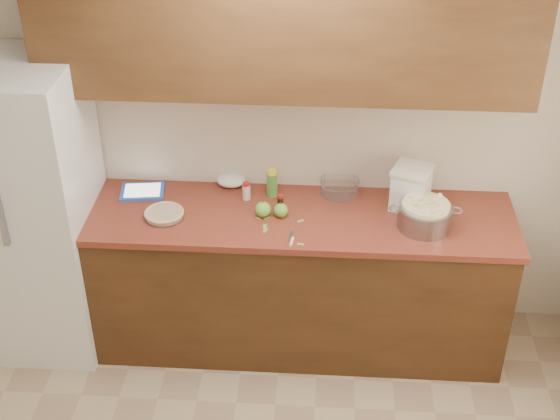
# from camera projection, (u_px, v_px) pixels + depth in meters

# --- Properties ---
(room_shell) EXTENTS (3.60, 3.60, 3.60)m
(room_shell) POSITION_uv_depth(u_px,v_px,m) (258.00, 343.00, 2.96)
(room_shell) COLOR tan
(room_shell) RESTS_ON ground
(counter_run) EXTENTS (2.64, 0.68, 0.92)m
(counter_run) POSITION_uv_depth(u_px,v_px,m) (282.00, 278.00, 4.66)
(counter_run) COLOR #4B2D15
(counter_run) RESTS_ON ground
(upper_cabinets) EXTENTS (2.60, 0.34, 0.70)m
(upper_cabinets) POSITION_uv_depth(u_px,v_px,m) (284.00, 29.00, 3.97)
(upper_cabinets) COLOR brown
(upper_cabinets) RESTS_ON room_shell
(fridge) EXTENTS (0.70, 0.70, 1.80)m
(fridge) POSITION_uv_depth(u_px,v_px,m) (31.00, 211.00, 4.47)
(fridge) COLOR white
(fridge) RESTS_ON ground
(pie) EXTENTS (0.23, 0.23, 0.04)m
(pie) POSITION_uv_depth(u_px,v_px,m) (164.00, 214.00, 4.37)
(pie) COLOR silver
(pie) RESTS_ON counter_run
(colander) EXTENTS (0.40, 0.30, 0.15)m
(colander) POSITION_uv_depth(u_px,v_px,m) (425.00, 215.00, 4.26)
(colander) COLOR gray
(colander) RESTS_ON counter_run
(flour_canister) EXTENTS (0.27, 0.27, 0.26)m
(flour_canister) POSITION_uv_depth(u_px,v_px,m) (411.00, 188.00, 4.40)
(flour_canister) COLOR white
(flour_canister) RESTS_ON counter_run
(tablet) EXTENTS (0.28, 0.22, 0.02)m
(tablet) POSITION_uv_depth(u_px,v_px,m) (143.00, 191.00, 4.59)
(tablet) COLOR blue
(tablet) RESTS_ON counter_run
(paring_knife) EXTENTS (0.03, 0.16, 0.01)m
(paring_knife) POSITION_uv_depth(u_px,v_px,m) (292.00, 240.00, 4.18)
(paring_knife) COLOR gray
(paring_knife) RESTS_ON counter_run
(lemon_bottle) EXTENTS (0.06, 0.06, 0.18)m
(lemon_bottle) POSITION_uv_depth(u_px,v_px,m) (272.00, 183.00, 4.53)
(lemon_bottle) COLOR #4C8C38
(lemon_bottle) RESTS_ON counter_run
(cinnamon_shaker) EXTENTS (0.04, 0.04, 0.11)m
(cinnamon_shaker) POSITION_uv_depth(u_px,v_px,m) (246.00, 191.00, 4.51)
(cinnamon_shaker) COLOR beige
(cinnamon_shaker) RESTS_ON counter_run
(vanilla_bottle) EXTENTS (0.04, 0.04, 0.10)m
(vanilla_bottle) POSITION_uv_depth(u_px,v_px,m) (280.00, 203.00, 4.42)
(vanilla_bottle) COLOR black
(vanilla_bottle) RESTS_ON counter_run
(mixing_bowl) EXTENTS (0.24, 0.24, 0.09)m
(mixing_bowl) POSITION_uv_depth(u_px,v_px,m) (339.00, 186.00, 4.57)
(mixing_bowl) COLOR silver
(mixing_bowl) RESTS_ON counter_run
(paper_towel) EXTENTS (0.20, 0.17, 0.07)m
(paper_towel) POSITION_uv_depth(u_px,v_px,m) (231.00, 180.00, 4.65)
(paper_towel) COLOR white
(paper_towel) RESTS_ON counter_run
(apple_left) EXTENTS (0.09, 0.09, 0.10)m
(apple_left) POSITION_uv_depth(u_px,v_px,m) (263.00, 209.00, 4.36)
(apple_left) COLOR #68AC34
(apple_left) RESTS_ON counter_run
(apple_center) EXTENTS (0.08, 0.08, 0.09)m
(apple_center) POSITION_uv_depth(u_px,v_px,m) (281.00, 210.00, 4.36)
(apple_center) COLOR #68AC34
(apple_center) RESTS_ON counter_run
(peel_a) EXTENTS (0.03, 0.04, 0.00)m
(peel_a) POSITION_uv_depth(u_px,v_px,m) (265.00, 230.00, 4.27)
(peel_a) COLOR #86AD54
(peel_a) RESTS_ON counter_run
(peel_b) EXTENTS (0.03, 0.03, 0.00)m
(peel_b) POSITION_uv_depth(u_px,v_px,m) (258.00, 219.00, 4.36)
(peel_b) COLOR #86AD54
(peel_b) RESTS_ON counter_run
(peel_c) EXTENTS (0.04, 0.03, 0.00)m
(peel_c) POSITION_uv_depth(u_px,v_px,m) (300.00, 221.00, 4.34)
(peel_c) COLOR #86AD54
(peel_c) RESTS_ON counter_run
(peel_d) EXTENTS (0.02, 0.05, 0.00)m
(peel_d) POSITION_uv_depth(u_px,v_px,m) (265.00, 227.00, 4.29)
(peel_d) COLOR #86AD54
(peel_d) RESTS_ON counter_run
(peel_e) EXTENTS (0.04, 0.02, 0.00)m
(peel_e) POSITION_uv_depth(u_px,v_px,m) (301.00, 244.00, 4.16)
(peel_e) COLOR #86AD54
(peel_e) RESTS_ON counter_run
(peel_f) EXTENTS (0.04, 0.04, 0.00)m
(peel_f) POSITION_uv_depth(u_px,v_px,m) (267.00, 218.00, 4.37)
(peel_f) COLOR #86AD54
(peel_f) RESTS_ON counter_run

